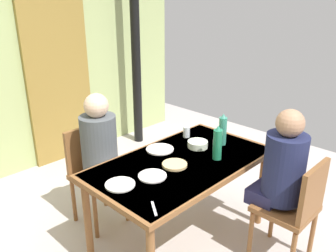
% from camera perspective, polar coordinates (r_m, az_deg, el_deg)
% --- Properties ---
extents(wall_back, '(4.47, 0.10, 2.62)m').
position_cam_1_polar(wall_back, '(4.17, -23.66, 10.32)').
color(wall_back, '#A3B372').
rests_on(wall_back, ground_plane).
extents(door_wooden, '(0.80, 0.05, 2.00)m').
position_cam_1_polar(door_wooden, '(4.34, -17.46, 7.24)').
color(door_wooden, olive).
rests_on(door_wooden, ground_plane).
extents(stove_pipe_column, '(0.12, 0.12, 2.62)m').
position_cam_1_polar(stove_pipe_column, '(4.60, -5.32, 12.81)').
color(stove_pipe_column, black).
rests_on(stove_pipe_column, ground_plane).
extents(dining_table, '(1.47, 0.84, 0.74)m').
position_cam_1_polar(dining_table, '(2.75, 2.26, -7.10)').
color(dining_table, brown).
rests_on(dining_table, ground_plane).
extents(chair_near_diner, '(0.40, 0.40, 0.87)m').
position_cam_1_polar(chair_near_diner, '(2.78, 20.13, -12.31)').
color(chair_near_diner, brown).
rests_on(chair_near_diner, ground_plane).
extents(chair_far_diner, '(0.40, 0.40, 0.87)m').
position_cam_1_polar(chair_far_diner, '(3.18, -12.14, -6.99)').
color(chair_far_diner, brown).
rests_on(chair_far_diner, ground_plane).
extents(person_near_diner, '(0.30, 0.37, 0.77)m').
position_cam_1_polar(person_near_diner, '(2.68, 18.26, -6.27)').
color(person_near_diner, '#242650').
rests_on(person_near_diner, ground_plane).
extents(person_far_diner, '(0.30, 0.37, 0.77)m').
position_cam_1_polar(person_far_diner, '(2.95, -11.06, -3.03)').
color(person_far_diner, '#424F5D').
rests_on(person_far_diner, ground_plane).
extents(water_bottle_green_near, '(0.07, 0.07, 0.28)m').
position_cam_1_polar(water_bottle_green_near, '(2.72, 8.12, -2.86)').
color(water_bottle_green_near, '#1F7D51').
rests_on(water_bottle_green_near, dining_table).
extents(water_bottle_green_far, '(0.07, 0.07, 0.28)m').
position_cam_1_polar(water_bottle_green_far, '(2.99, 8.95, -0.66)').
color(water_bottle_green_far, '#348D71').
rests_on(water_bottle_green_far, dining_table).
extents(serving_bowl_center, '(0.17, 0.17, 0.05)m').
position_cam_1_polar(serving_bowl_center, '(2.94, 4.89, -3.00)').
color(serving_bowl_center, silver).
rests_on(serving_bowl_center, dining_table).
extents(dinner_plate_near_left, '(0.21, 0.21, 0.01)m').
position_cam_1_polar(dinner_plate_near_left, '(2.41, -7.86, -9.48)').
color(dinner_plate_near_left, white).
rests_on(dinner_plate_near_left, dining_table).
extents(dinner_plate_near_right, '(0.23, 0.23, 0.01)m').
position_cam_1_polar(dinner_plate_near_right, '(2.89, -1.34, -3.82)').
color(dinner_plate_near_right, white).
rests_on(dinner_plate_near_right, dining_table).
extents(dinner_plate_far_center, '(0.20, 0.20, 0.01)m').
position_cam_1_polar(dinner_plate_far_center, '(2.49, -2.58, -8.17)').
color(dinner_plate_far_center, white).
rests_on(dinner_plate_far_center, dining_table).
extents(drinking_glass_by_near_diner, '(0.06, 0.06, 0.10)m').
position_cam_1_polar(drinking_glass_by_near_diner, '(3.13, 3.06, -0.97)').
color(drinking_glass_by_near_diner, silver).
rests_on(drinking_glass_by_near_diner, dining_table).
extents(bread_plate_sliced, '(0.19, 0.19, 0.02)m').
position_cam_1_polar(bread_plate_sliced, '(2.64, 1.09, -6.35)').
color(bread_plate_sliced, '#DBB77A').
rests_on(bread_plate_sliced, dining_table).
extents(cutlery_knife_near, '(0.10, 0.13, 0.00)m').
position_cam_1_polar(cutlery_knife_near, '(2.16, -2.31, -13.35)').
color(cutlery_knife_near, silver).
rests_on(cutlery_knife_near, dining_table).
extents(cutlery_fork_near, '(0.14, 0.09, 0.00)m').
position_cam_1_polar(cutlery_fork_near, '(3.21, 7.92, -1.52)').
color(cutlery_fork_near, silver).
rests_on(cutlery_fork_near, dining_table).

